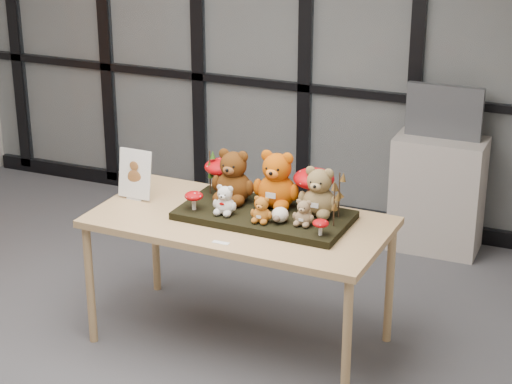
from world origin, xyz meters
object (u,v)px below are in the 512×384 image
at_px(bear_white_bow, 225,198).
at_px(mushroom_front_left, 194,200).
at_px(mushroom_back_left, 222,174).
at_px(bear_pooh_yellow, 277,176).
at_px(bear_beige_small, 304,211).
at_px(monitor, 444,112).
at_px(display_table, 240,229).
at_px(diorama_tray, 264,215).
at_px(mushroom_back_right, 314,187).
at_px(sign_holder, 135,176).
at_px(bear_brown_medium, 234,173).
at_px(plush_cream_hedgehog, 280,214).
at_px(cabinet, 437,194).
at_px(bear_tan_back, 319,189).
at_px(bear_small_yellow, 262,208).
at_px(mushroom_front_right, 321,227).

bearing_deg(bear_white_bow, mushroom_front_left, -173.76).
bearing_deg(mushroom_back_left, bear_pooh_yellow, -11.39).
bearing_deg(bear_beige_small, monitor, 80.30).
height_order(display_table, monitor, monitor).
bearing_deg(diorama_tray, bear_pooh_yellow, 75.29).
xyz_separation_m(mushroom_back_right, sign_holder, (-1.08, -0.17, -0.03)).
relative_size(bear_brown_medium, monitor, 0.65).
height_order(bear_beige_small, mushroom_front_left, bear_beige_small).
height_order(plush_cream_hedgehog, mushroom_back_left, mushroom_back_left).
height_order(bear_white_bow, sign_holder, sign_holder).
distance_m(bear_white_bow, cabinet, 2.08).
xyz_separation_m(diorama_tray, cabinet, (0.65, 1.72, -0.40)).
distance_m(bear_pooh_yellow, sign_holder, 0.88).
distance_m(mushroom_front_left, monitor, 2.14).
bearing_deg(sign_holder, bear_pooh_yellow, 10.02).
distance_m(bear_brown_medium, cabinet, 1.94).
bearing_deg(mushroom_back_right, diorama_tray, -146.93).
distance_m(plush_cream_hedgehog, mushroom_back_right, 0.29).
xyz_separation_m(bear_tan_back, bear_beige_small, (-0.03, -0.17, -0.07)).
height_order(plush_cream_hedgehog, sign_holder, sign_holder).
relative_size(diorama_tray, bear_white_bow, 5.16).
bearing_deg(bear_pooh_yellow, mushroom_front_left, -148.93).
xyz_separation_m(sign_holder, cabinet, (1.48, 1.73, -0.52)).
distance_m(bear_small_yellow, mushroom_front_left, 0.43).
xyz_separation_m(bear_small_yellow, monitor, (0.61, 1.88, 0.12)).
bearing_deg(bear_brown_medium, cabinet, 63.58).
bearing_deg(bear_small_yellow, display_table, 157.26).
bearing_deg(bear_beige_small, display_table, 178.09).
relative_size(diorama_tray, mushroom_front_right, 10.04).
distance_m(diorama_tray, bear_beige_small, 0.30).
height_order(mushroom_back_left, sign_holder, sign_holder).
bearing_deg(plush_cream_hedgehog, bear_beige_small, 8.40).
xyz_separation_m(bear_pooh_yellow, mushroom_back_right, (0.21, 0.05, -0.05)).
bearing_deg(display_table, diorama_tray, 26.57).
xyz_separation_m(bear_brown_medium, mushroom_front_left, (-0.16, -0.22, -0.11)).
distance_m(display_table, cabinet, 1.97).
height_order(diorama_tray, mushroom_back_left, mushroom_back_left).
relative_size(diorama_tray, mushroom_front_left, 8.20).
height_order(bear_pooh_yellow, cabinet, bear_pooh_yellow).
distance_m(plush_cream_hedgehog, sign_holder, 0.98).
height_order(bear_white_bow, cabinet, bear_white_bow).
height_order(bear_tan_back, monitor, monitor).
distance_m(bear_small_yellow, plush_cream_hedgehog, 0.11).
relative_size(display_table, bear_beige_small, 10.58).
bearing_deg(mushroom_front_left, cabinet, 60.64).
bearing_deg(bear_tan_back, diorama_tray, -161.99).
bearing_deg(plush_cream_hedgehog, mushroom_back_right, 69.92).
bearing_deg(cabinet, bear_beige_small, -101.83).
height_order(display_table, sign_holder, sign_holder).
bearing_deg(bear_pooh_yellow, mushroom_back_left, 170.62).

